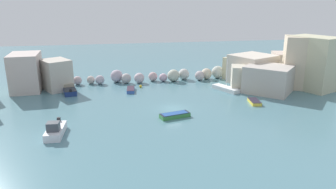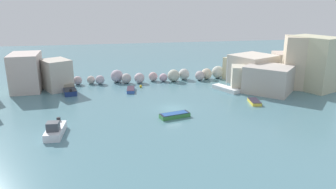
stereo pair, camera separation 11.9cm
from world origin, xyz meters
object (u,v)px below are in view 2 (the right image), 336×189
(moored_boat_6, at_px, (55,130))
(channel_buoy, at_px, (141,86))
(moored_boat_5, at_px, (254,102))
(moored_boat_0, at_px, (226,89))
(moored_boat_2, at_px, (175,115))
(moored_boat_1, at_px, (69,89))
(moored_boat_3, at_px, (131,90))
(moored_boat_4, at_px, (237,81))

(moored_boat_6, bearing_deg, channel_buoy, 151.32)
(moored_boat_5, xyz_separation_m, moored_boat_6, (-30.69, -7.55, 0.40))
(channel_buoy, xyz_separation_m, moored_boat_0, (15.75, -5.09, 0.13))
(moored_boat_2, bearing_deg, moored_boat_1, 120.78)
(moored_boat_1, distance_m, moored_boat_2, 23.75)
(moored_boat_3, distance_m, moored_boat_5, 22.71)
(moored_boat_3, distance_m, moored_boat_6, 21.60)
(moored_boat_0, relative_size, moored_boat_3, 1.59)
(moored_boat_4, bearing_deg, moored_boat_1, 140.42)
(moored_boat_0, distance_m, moored_boat_2, 17.50)
(moored_boat_2, bearing_deg, moored_boat_5, 1.50)
(channel_buoy, height_order, moored_boat_1, moored_boat_1)
(moored_boat_1, distance_m, moored_boat_5, 33.70)
(moored_boat_0, bearing_deg, moored_boat_3, -125.15)
(moored_boat_2, distance_m, moored_boat_5, 14.97)
(moored_boat_3, bearing_deg, channel_buoy, 142.21)
(moored_boat_0, bearing_deg, moored_boat_6, -87.29)
(moored_boat_1, relative_size, moored_boat_5, 2.01)
(channel_buoy, relative_size, moored_boat_6, 0.11)
(moored_boat_5, bearing_deg, moored_boat_2, -65.92)
(moored_boat_0, xyz_separation_m, moored_boat_2, (-12.46, -12.28, -0.05))
(moored_boat_3, relative_size, moored_boat_6, 0.76)
(moored_boat_6, bearing_deg, moored_boat_2, 105.41)
(moored_boat_0, xyz_separation_m, moored_boat_1, (-29.22, 4.55, 0.17))
(moored_boat_0, height_order, moored_boat_5, moored_boat_0)
(moored_boat_0, bearing_deg, moored_boat_4, 114.21)
(moored_boat_0, xyz_separation_m, moored_boat_5, (1.95, -8.26, -0.12))
(moored_boat_6, bearing_deg, moored_boat_4, 125.79)
(moored_boat_2, height_order, moored_boat_6, moored_boat_6)
(moored_boat_1, bearing_deg, moored_boat_3, -109.40)
(moored_boat_4, xyz_separation_m, moored_boat_5, (-2.59, -13.74, 0.05))
(moored_boat_2, relative_size, moored_boat_3, 1.22)
(moored_boat_2, bearing_deg, moored_boat_6, 178.14)
(moored_boat_1, distance_m, moored_boat_4, 33.77)
(moored_boat_0, distance_m, moored_boat_4, 7.11)
(moored_boat_0, xyz_separation_m, moored_boat_3, (-17.86, 2.84, -0.10))
(moored_boat_1, distance_m, moored_boat_6, 20.37)
(channel_buoy, distance_m, moored_boat_3, 3.09)
(channel_buoy, relative_size, moored_boat_4, 0.19)
(moored_boat_6, bearing_deg, moored_boat_5, 107.01)
(moored_boat_4, distance_m, moored_boat_6, 39.51)
(moored_boat_2, relative_size, moored_boat_6, 0.92)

